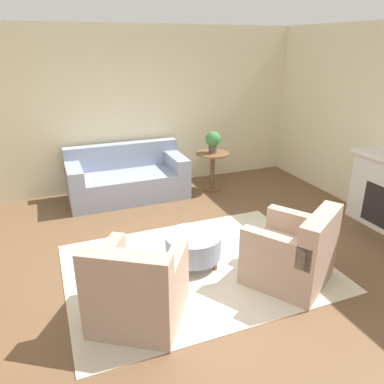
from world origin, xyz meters
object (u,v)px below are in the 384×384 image
(potted_plant_on_side_table, at_px, (213,140))
(armchair_left, at_px, (137,290))
(ottoman_table, at_px, (193,246))
(armchair_right, at_px, (293,254))
(couch, at_px, (127,179))
(side_table, at_px, (212,164))

(potted_plant_on_side_table, bearing_deg, armchair_left, -125.99)
(ottoman_table, bearing_deg, armchair_right, -38.04)
(armchair_right, bearing_deg, ottoman_table, 141.96)
(potted_plant_on_side_table, bearing_deg, ottoman_table, -119.76)
(couch, height_order, potted_plant_on_side_table, potted_plant_on_side_table)
(armchair_right, bearing_deg, potted_plant_on_side_table, 82.92)
(armchair_left, bearing_deg, side_table, 54.01)
(couch, distance_m, armchair_left, 3.20)
(couch, height_order, side_table, couch)
(armchair_left, bearing_deg, armchair_right, 0.00)
(side_table, bearing_deg, ottoman_table, -119.76)
(side_table, bearing_deg, armchair_left, -125.99)
(armchair_right, relative_size, side_table, 1.62)
(armchair_left, xyz_separation_m, potted_plant_on_side_table, (2.11, 2.91, 0.57))
(armchair_left, bearing_deg, couch, 79.01)
(couch, height_order, armchair_left, armchair_left)
(potted_plant_on_side_table, bearing_deg, couch, 171.27)
(armchair_left, height_order, ottoman_table, armchair_left)
(couch, distance_m, armchair_right, 3.34)
(couch, bearing_deg, ottoman_table, -84.33)
(couch, xyz_separation_m, armchair_right, (1.14, -3.14, 0.02))
(armchair_left, distance_m, ottoman_table, 1.11)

